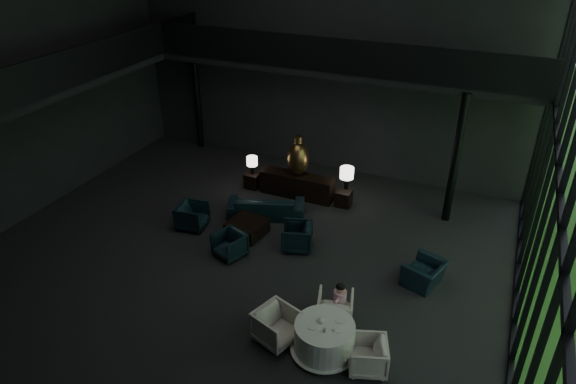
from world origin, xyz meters
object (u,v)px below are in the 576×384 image
at_px(lounge_armchair_south, 230,244).
at_px(dining_table, 324,340).
at_px(dining_chair_west, 277,323).
at_px(lounge_armchair_west, 192,214).
at_px(table_lamp_left, 252,162).
at_px(coffee_table, 247,228).
at_px(side_table_left, 253,180).
at_px(sofa, 266,201).
at_px(lounge_armchair_east, 297,234).
at_px(console, 297,185).
at_px(bronze_urn, 298,158).
at_px(side_table_right, 344,198).
at_px(window_armchair, 425,271).
at_px(dining_chair_east, 368,354).
at_px(table_lamp_right, 347,174).
at_px(dining_chair_north, 335,307).
at_px(child, 340,295).

distance_m(lounge_armchair_south, dining_table, 4.19).
bearing_deg(dining_chair_west, lounge_armchair_west, 72.53).
height_order(table_lamp_left, coffee_table, table_lamp_left).
height_order(side_table_left, sofa, sofa).
bearing_deg(lounge_armchair_east, coffee_table, -109.34).
relative_size(console, lounge_armchair_west, 2.74).
relative_size(bronze_urn, side_table_right, 2.53).
distance_m(side_table_left, lounge_armchair_east, 3.85).
height_order(window_armchair, dining_chair_east, dining_chair_east).
bearing_deg(dining_chair_west, window_armchair, -19.11).
relative_size(table_lamp_left, dining_chair_west, 0.64).
bearing_deg(lounge_armchair_east, lounge_armchair_south, -72.18).
bearing_deg(table_lamp_left, table_lamp_right, 4.75).
bearing_deg(side_table_left, dining_chair_north, -47.00).
distance_m(lounge_armchair_east, lounge_armchair_south, 1.86).
distance_m(coffee_table, child, 4.34).
bearing_deg(coffee_table, dining_chair_east, -36.87).
distance_m(side_table_left, table_lamp_right, 3.30).
relative_size(bronze_urn, dining_chair_north, 1.54).
bearing_deg(child, window_armchair, -125.33).
bearing_deg(dining_chair_north, lounge_armchair_south, -35.15).
bearing_deg(side_table_right, sofa, -142.10).
bearing_deg(table_lamp_left, child, -46.26).
height_order(side_table_right, dining_chair_west, dining_chair_west).
xyz_separation_m(lounge_armchair_east, coffee_table, (-1.59, 0.05, -0.23)).
bearing_deg(child, side_table_right, -72.81).
height_order(bronze_urn, table_lamp_left, bronze_urn).
distance_m(console, table_lamp_right, 1.74).
height_order(lounge_armchair_east, dining_chair_east, lounge_armchair_east).
bearing_deg(bronze_urn, lounge_armchair_west, -124.29).
relative_size(bronze_urn, table_lamp_right, 1.78).
distance_m(lounge_armchair_south, child, 3.76).
height_order(lounge_armchair_east, dining_table, lounge_armchair_east).
relative_size(side_table_right, table_lamp_right, 0.70).
xyz_separation_m(console, dining_table, (3.17, -6.04, -0.06)).
bearing_deg(dining_table, dining_chair_north, 95.61).
relative_size(console, bronze_urn, 1.88).
distance_m(lounge_armchair_west, dining_chair_north, 5.57).
distance_m(table_lamp_left, dining_table, 7.68).
bearing_deg(child, coffee_table, -33.06).
bearing_deg(side_table_left, coffee_table, -66.23).
height_order(side_table_left, side_table_right, side_table_left).
relative_size(side_table_left, child, 0.83).
height_order(lounge_armchair_south, dining_table, lounge_armchair_south).
bearing_deg(window_armchair, lounge_armchair_east, -75.07).
bearing_deg(lounge_armchair_west, side_table_right, -59.16).
xyz_separation_m(console, dining_chair_east, (4.14, -6.11, 0.01)).
xyz_separation_m(console, child, (3.16, -5.03, 0.37)).
height_order(lounge_armchair_west, lounge_armchair_east, lounge_armchair_west).
xyz_separation_m(bronze_urn, side_table_left, (-1.60, -0.13, -1.08)).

